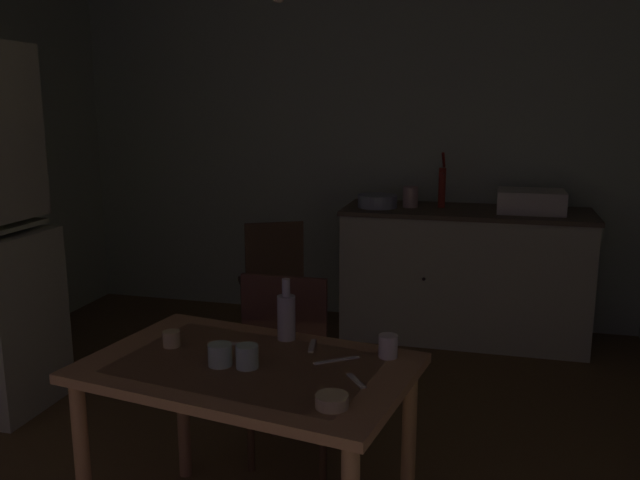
% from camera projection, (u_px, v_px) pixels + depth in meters
% --- Properties ---
extents(ground_plane, '(5.30, 5.30, 0.00)m').
position_uv_depth(ground_plane, '(266.00, 430.00, 3.47)').
color(ground_plane, brown).
extents(wall_back, '(4.40, 0.10, 2.46)m').
position_uv_depth(wall_back, '(350.00, 159.00, 5.15)').
color(wall_back, '#B4CCB4').
rests_on(wall_back, ground).
extents(counter_cabinet, '(1.70, 0.64, 0.93)m').
position_uv_depth(counter_cabinet, '(464.00, 274.00, 4.74)').
color(counter_cabinet, beige).
rests_on(counter_cabinet, ground).
extents(sink_basin, '(0.44, 0.34, 0.15)m').
position_uv_depth(sink_basin, '(531.00, 201.00, 4.52)').
color(sink_basin, white).
rests_on(sink_basin, counter_cabinet).
extents(hand_pump, '(0.05, 0.27, 0.39)m').
position_uv_depth(hand_pump, '(442.00, 184.00, 4.69)').
color(hand_pump, maroon).
rests_on(hand_pump, counter_cabinet).
extents(mixing_bowl_counter, '(0.28, 0.28, 0.09)m').
position_uv_depth(mixing_bowl_counter, '(377.00, 201.00, 4.74)').
color(mixing_bowl_counter, '#9EB2C6').
rests_on(mixing_bowl_counter, counter_cabinet).
extents(stoneware_crock, '(0.11, 0.11, 0.14)m').
position_uv_depth(stoneware_crock, '(410.00, 197.00, 4.74)').
color(stoneware_crock, beige).
rests_on(stoneware_crock, counter_cabinet).
extents(dining_table, '(1.27, 0.92, 0.74)m').
position_uv_depth(dining_table, '(248.00, 389.00, 2.44)').
color(dining_table, '#AA7D54').
rests_on(dining_table, ground).
extents(chair_far_side, '(0.40, 0.40, 0.94)m').
position_uv_depth(chair_far_side, '(292.00, 366.00, 3.04)').
color(chair_far_side, '#4A331E').
rests_on(chair_far_side, ground).
extents(chair_by_counter, '(0.54, 0.54, 0.91)m').
position_uv_depth(chair_by_counter, '(272.00, 281.00, 4.48)').
color(chair_by_counter, '#433721').
rests_on(chair_by_counter, ground).
extents(serving_bowl_wide, '(0.11, 0.11, 0.04)m').
position_uv_depth(serving_bowl_wide, '(332.00, 401.00, 2.08)').
color(serving_bowl_wide, beige).
rests_on(serving_bowl_wide, dining_table).
extents(teacup_cream, '(0.07, 0.07, 0.06)m').
position_uv_depth(teacup_cream, '(172.00, 339.00, 2.59)').
color(teacup_cream, beige).
rests_on(teacup_cream, dining_table).
extents(mug_dark, '(0.09, 0.09, 0.08)m').
position_uv_depth(mug_dark, '(220.00, 355.00, 2.40)').
color(mug_dark, '#ADD1C1').
rests_on(mug_dark, dining_table).
extents(mug_tall, '(0.08, 0.08, 0.08)m').
position_uv_depth(mug_tall, '(247.00, 356.00, 2.38)').
color(mug_tall, '#ADD1C1').
rests_on(mug_tall, dining_table).
extents(teacup_mint, '(0.07, 0.07, 0.08)m').
position_uv_depth(teacup_mint, '(388.00, 346.00, 2.47)').
color(teacup_mint, white).
rests_on(teacup_mint, dining_table).
extents(glass_bottle, '(0.07, 0.07, 0.25)m').
position_uv_depth(glass_bottle, '(286.00, 315.00, 2.65)').
color(glass_bottle, '#B7BCC1').
rests_on(glass_bottle, dining_table).
extents(table_knife, '(0.15, 0.12, 0.00)m').
position_uv_depth(table_knife, '(337.00, 360.00, 2.45)').
color(table_knife, silver).
rests_on(table_knife, dining_table).
extents(teaspoon_near_bowl, '(0.13, 0.06, 0.00)m').
position_uv_depth(teaspoon_near_bowl, '(234.00, 344.00, 2.61)').
color(teaspoon_near_bowl, beige).
rests_on(teaspoon_near_bowl, dining_table).
extents(teaspoon_by_cup, '(0.04, 0.14, 0.00)m').
position_uv_depth(teaspoon_by_cup, '(312.00, 346.00, 2.59)').
color(teaspoon_by_cup, beige).
rests_on(teaspoon_by_cup, dining_table).
extents(serving_spoon, '(0.09, 0.11, 0.00)m').
position_uv_depth(serving_spoon, '(356.00, 381.00, 2.27)').
color(serving_spoon, beige).
rests_on(serving_spoon, dining_table).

